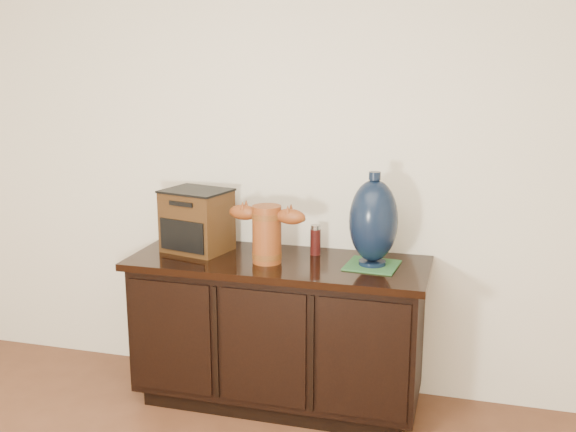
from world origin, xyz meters
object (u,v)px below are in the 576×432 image
(sideboard, at_px, (278,330))
(spray_can, at_px, (315,240))
(terracotta_vessel, at_px, (267,231))
(tv_radio, at_px, (197,220))
(lamp_base, at_px, (373,221))

(sideboard, distance_m, spray_can, 0.49)
(terracotta_vessel, bearing_deg, sideboard, 58.33)
(terracotta_vessel, bearing_deg, tv_radio, 171.90)
(sideboard, relative_size, spray_can, 9.58)
(terracotta_vessel, relative_size, lamp_base, 0.89)
(lamp_base, height_order, spray_can, lamp_base)
(sideboard, height_order, terracotta_vessel, terracotta_vessel)
(sideboard, distance_m, lamp_base, 0.74)
(lamp_base, bearing_deg, spray_can, 159.44)
(tv_radio, bearing_deg, terracotta_vessel, -0.35)
(terracotta_vessel, relative_size, tv_radio, 1.07)
(tv_radio, distance_m, lamp_base, 0.90)
(spray_can, bearing_deg, lamp_base, -20.56)
(tv_radio, height_order, spray_can, tv_radio)
(terracotta_vessel, xyz_separation_m, spray_can, (0.19, 0.19, -0.08))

